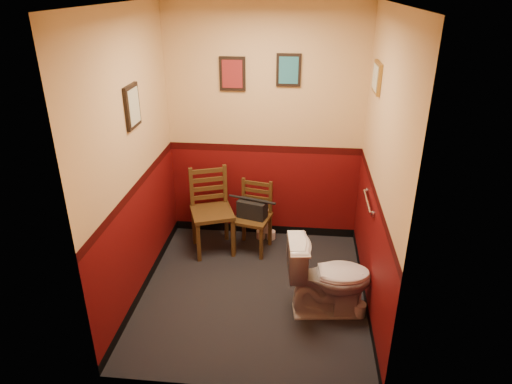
# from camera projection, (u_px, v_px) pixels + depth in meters

# --- Properties ---
(floor) EXTENTS (2.20, 2.40, 0.00)m
(floor) POSITION_uv_depth(u_px,v_px,m) (253.00, 292.00, 4.60)
(floor) COLOR black
(floor) RESTS_ON ground
(ceiling) EXTENTS (2.20, 2.40, 0.00)m
(ceiling) POSITION_uv_depth(u_px,v_px,m) (253.00, 3.00, 3.46)
(ceiling) COLOR silver
(ceiling) RESTS_ON ground
(wall_back) EXTENTS (2.20, 0.00, 2.70)m
(wall_back) POSITION_uv_depth(u_px,v_px,m) (265.00, 128.00, 5.12)
(wall_back) COLOR #580A0A
(wall_back) RESTS_ON ground
(wall_front) EXTENTS (2.20, 0.00, 2.70)m
(wall_front) POSITION_uv_depth(u_px,v_px,m) (233.00, 237.00, 2.95)
(wall_front) COLOR #580A0A
(wall_front) RESTS_ON ground
(wall_left) EXTENTS (0.00, 2.40, 2.70)m
(wall_left) POSITION_uv_depth(u_px,v_px,m) (133.00, 163.00, 4.14)
(wall_left) COLOR #580A0A
(wall_left) RESTS_ON ground
(wall_right) EXTENTS (0.00, 2.40, 2.70)m
(wall_right) POSITION_uv_depth(u_px,v_px,m) (380.00, 173.00, 3.93)
(wall_right) COLOR #580A0A
(wall_right) RESTS_ON ground
(grab_bar) EXTENTS (0.05, 0.56, 0.06)m
(grab_bar) POSITION_uv_depth(u_px,v_px,m) (368.00, 202.00, 4.33)
(grab_bar) COLOR silver
(grab_bar) RESTS_ON wall_right
(framed_print_back_a) EXTENTS (0.28, 0.04, 0.36)m
(framed_print_back_a) POSITION_uv_depth(u_px,v_px,m) (232.00, 74.00, 4.88)
(framed_print_back_a) COLOR black
(framed_print_back_a) RESTS_ON wall_back
(framed_print_back_b) EXTENTS (0.26, 0.04, 0.34)m
(framed_print_back_b) POSITION_uv_depth(u_px,v_px,m) (289.00, 70.00, 4.80)
(framed_print_back_b) COLOR black
(framed_print_back_b) RESTS_ON wall_back
(framed_print_left) EXTENTS (0.04, 0.30, 0.38)m
(framed_print_left) POSITION_uv_depth(u_px,v_px,m) (132.00, 106.00, 4.01)
(framed_print_left) COLOR black
(framed_print_left) RESTS_ON wall_left
(framed_print_right) EXTENTS (0.04, 0.34, 0.28)m
(framed_print_right) POSITION_uv_depth(u_px,v_px,m) (377.00, 77.00, 4.18)
(framed_print_right) COLOR olive
(framed_print_right) RESTS_ON wall_right
(toilet) EXTENTS (0.82, 0.52, 0.77)m
(toilet) POSITION_uv_depth(u_px,v_px,m) (329.00, 277.00, 4.18)
(toilet) COLOR white
(toilet) RESTS_ON floor
(toilet_brush) EXTENTS (0.13, 0.13, 0.46)m
(toilet_brush) POSITION_uv_depth(u_px,v_px,m) (359.00, 308.00, 4.26)
(toilet_brush) COLOR silver
(toilet_brush) RESTS_ON floor
(chair_left) EXTENTS (0.58, 0.58, 0.97)m
(chair_left) POSITION_uv_depth(u_px,v_px,m) (211.00, 211.00, 5.17)
(chair_left) COLOR #462F15
(chair_left) RESTS_ON floor
(chair_right) EXTENTS (0.46, 0.46, 0.82)m
(chair_right) POSITION_uv_depth(u_px,v_px,m) (253.00, 217.00, 5.20)
(chair_right) COLOR #462F15
(chair_right) RESTS_ON floor
(handbag) EXTENTS (0.35, 0.24, 0.23)m
(handbag) POSITION_uv_depth(u_px,v_px,m) (252.00, 209.00, 5.11)
(handbag) COLOR black
(handbag) RESTS_ON chair_right
(tp_stack) EXTENTS (0.23, 0.14, 0.40)m
(tp_stack) POSITION_uv_depth(u_px,v_px,m) (266.00, 226.00, 5.49)
(tp_stack) COLOR silver
(tp_stack) RESTS_ON floor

